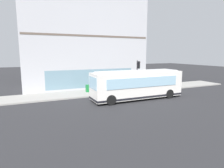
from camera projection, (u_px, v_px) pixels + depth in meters
ground at (112, 101)px, 19.87m from camera, size 120.00×120.00×0.00m
sidewalk_curb at (97, 92)px, 23.98m from camera, size 3.95×40.00×0.15m
building_corner at (84, 42)px, 28.06m from camera, size 7.38×16.97×12.94m
city_bus_nearside at (137, 85)px, 20.57m from camera, size 2.61×10.04×3.07m
traffic_light_near_corner at (138, 70)px, 24.13m from camera, size 0.32×0.49×3.86m
fire_hydrant at (122, 88)px, 24.60m from camera, size 0.35×0.35×0.74m
pedestrian_near_hydrant at (144, 81)px, 26.98m from camera, size 0.32×0.32×1.66m
pedestrian_near_building_entrance at (147, 82)px, 25.29m from camera, size 0.32×0.32×1.71m
pedestrian_walking_along_curb at (125, 80)px, 26.86m from camera, size 0.32×0.32×1.75m
newspaper_vending_box at (88, 88)px, 23.79m from camera, size 0.44×0.42×0.90m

